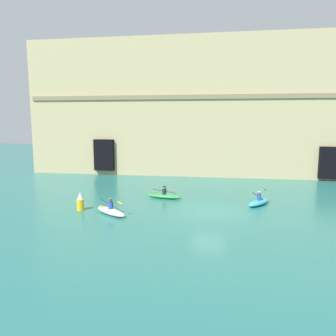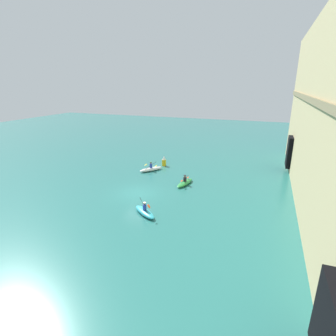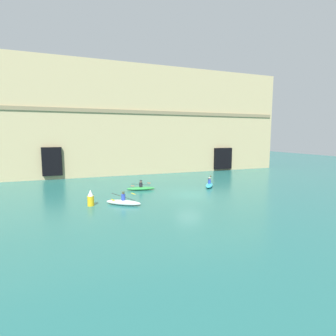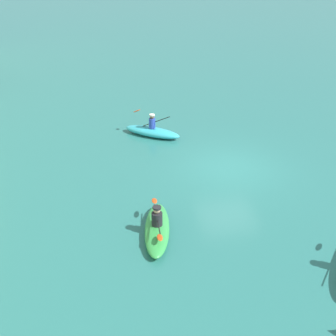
% 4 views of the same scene
% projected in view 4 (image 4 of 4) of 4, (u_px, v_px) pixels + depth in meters
% --- Properties ---
extents(ground_plane, '(120.00, 120.00, 0.00)m').
position_uv_depth(ground_plane, '(230.00, 168.00, 19.57)').
color(ground_plane, '#28706B').
extents(kayak_cyan, '(2.27, 2.76, 1.24)m').
position_uv_depth(kayak_cyan, '(152.00, 131.00, 22.31)').
color(kayak_cyan, '#33B2C6').
rests_on(kayak_cyan, ground).
extents(kayak_green, '(3.13, 1.38, 1.06)m').
position_uv_depth(kayak_green, '(157.00, 228.00, 15.42)').
color(kayak_green, green).
rests_on(kayak_green, ground).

